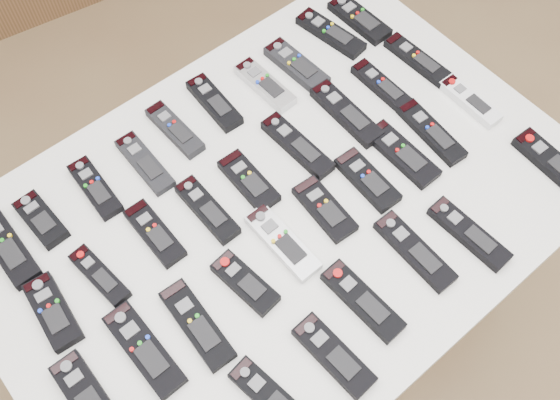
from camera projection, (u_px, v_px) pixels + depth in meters
ground at (260, 332)px, 1.98m from camera, size 4.00×4.00×0.00m
table at (280, 217)px, 1.37m from camera, size 1.25×0.88×0.78m
remote_0 at (7, 247)px, 1.26m from camera, size 0.06×0.19×0.02m
remote_1 at (41, 220)px, 1.29m from camera, size 0.06×0.13×0.02m
remote_2 at (95, 188)px, 1.33m from camera, size 0.06×0.16×0.02m
remote_3 at (145, 163)px, 1.36m from camera, size 0.05×0.17×0.02m
remote_4 at (175, 130)px, 1.40m from camera, size 0.05×0.17×0.02m
remote_5 at (214, 103)px, 1.44m from camera, size 0.06×0.17×0.02m
remote_6 at (265, 85)px, 1.46m from camera, size 0.06×0.17×0.02m
remote_7 at (297, 66)px, 1.49m from camera, size 0.06×0.18×0.02m
remote_8 at (331, 33)px, 1.55m from camera, size 0.08×0.19×0.02m
remote_9 at (359, 19)px, 1.57m from camera, size 0.06×0.18×0.02m
remote_10 at (53, 312)px, 1.19m from camera, size 0.07×0.16×0.02m
remote_11 at (100, 276)px, 1.23m from camera, size 0.06×0.15×0.02m
remote_12 at (155, 233)px, 1.27m from camera, size 0.05×0.16×0.02m
remote_13 at (207, 210)px, 1.30m from camera, size 0.05×0.17×0.02m
remote_14 at (249, 181)px, 1.33m from camera, size 0.06×0.15×0.02m
remote_15 at (297, 146)px, 1.38m from camera, size 0.06×0.19×0.02m
remote_16 at (346, 113)px, 1.42m from camera, size 0.06×0.20×0.02m
remote_17 at (382, 87)px, 1.46m from camera, size 0.05×0.17×0.02m
remote_18 at (418, 60)px, 1.50m from camera, size 0.05×0.19×0.02m
remote_19 at (86, 396)px, 1.11m from camera, size 0.06×0.17×0.02m
remote_20 at (144, 349)px, 1.15m from camera, size 0.06×0.20×0.02m
remote_21 at (197, 324)px, 1.18m from camera, size 0.06×0.19×0.02m
remote_22 at (245, 283)px, 1.22m from camera, size 0.07×0.15×0.02m
remote_23 at (282, 242)px, 1.26m from camera, size 0.06×0.18×0.02m
remote_24 at (325, 209)px, 1.30m from camera, size 0.07×0.16×0.02m
remote_25 at (367, 180)px, 1.33m from camera, size 0.06×0.16×0.02m
remote_26 at (402, 154)px, 1.37m from camera, size 0.06×0.18×0.02m
remote_27 at (431, 132)px, 1.40m from camera, size 0.07×0.19×0.02m
remote_28 at (470, 101)px, 1.44m from camera, size 0.05×0.16×0.02m
remote_30 at (273, 400)px, 1.11m from camera, size 0.07×0.19×0.02m
remote_31 at (334, 355)px, 1.15m from camera, size 0.06×0.17×0.02m
remote_32 at (362, 301)px, 1.20m from camera, size 0.06×0.18×0.02m
remote_33 at (415, 251)px, 1.25m from camera, size 0.06×0.19×0.02m
remote_34 at (469, 234)px, 1.27m from camera, size 0.06×0.19×0.02m
remote_35 at (552, 163)px, 1.36m from camera, size 0.06×0.19×0.02m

